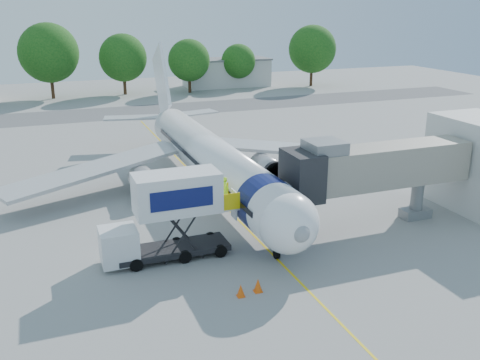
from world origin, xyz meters
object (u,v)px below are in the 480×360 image
object	(u,v)px
catering_hiloader	(167,217)
ground_tug	(309,315)
aircraft	(209,158)
jet_bridge	(368,168)

from	to	relation	value
catering_hiloader	ground_tug	world-z (taller)	catering_hiloader
aircraft	ground_tug	bearing A→B (deg)	-94.63
catering_hiloader	aircraft	bearing A→B (deg)	60.61
aircraft	jet_bridge	world-z (taller)	aircraft
jet_bridge	ground_tug	xyz separation A→B (m)	(-9.71, -10.05, -3.57)
aircraft	ground_tug	world-z (taller)	aircraft
catering_hiloader	jet_bridge	bearing A→B (deg)	0.01
aircraft	jet_bridge	size ratio (longest dim) A/B	2.71
catering_hiloader	ground_tug	bearing A→B (deg)	-65.62
aircraft	ground_tug	size ratio (longest dim) A/B	9.30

